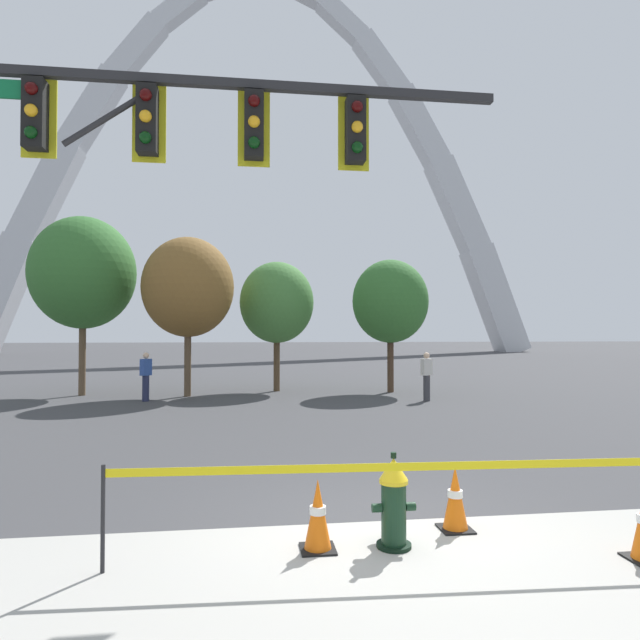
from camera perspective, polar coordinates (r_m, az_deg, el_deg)
name	(u,v)px	position (r m, az deg, el deg)	size (l,w,h in m)	color
ground_plane	(376,528)	(6.66, 5.91, -20.98)	(240.00, 240.00, 0.00)	#3D3D3F
fire_hydrant	(393,503)	(6.00, 7.74, -18.50)	(0.46, 0.48, 0.99)	black
caution_tape_barrier	(416,490)	(5.63, 10.12, -17.16)	(5.99, 0.31, 1.01)	#232326
traffic_cone_by_hydrant	(455,499)	(6.63, 14.04, -17.77)	(0.36, 0.36, 0.73)	black
traffic_cone_mid_sidewalk	(318,516)	(5.91, -0.23, -19.88)	(0.36, 0.36, 0.73)	black
traffic_signal_gantry	(114,167)	(7.84, -20.86, 14.78)	(7.82, 0.44, 6.00)	#232326
monument_arch	(262,180)	(62.64, -6.11, 14.47)	(61.89, 3.10, 43.42)	silver
tree_far_left	(83,273)	(21.24, -23.66, 4.56)	(3.66, 3.66, 6.40)	brown
tree_left_mid	(188,287)	(19.70, -13.71, 3.36)	(3.21, 3.21, 5.61)	brown
tree_center_left	(277,303)	(20.89, -4.57, 1.83)	(2.84, 2.84, 4.96)	brown
tree_center_right	(390,301)	(20.60, 7.41, 1.94)	(2.85, 2.85, 4.99)	#473323
pedestrian_walking_left	(146,376)	(18.65, -17.86, -5.64)	(0.37, 0.39, 1.59)	#232847
pedestrian_standing_center	(427,376)	(18.17, 11.15, -5.80)	(0.39, 0.30, 1.59)	#38383D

